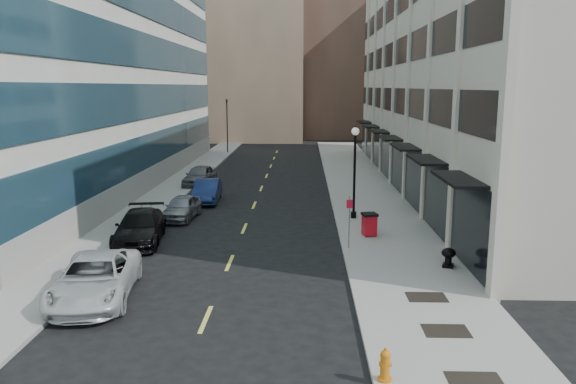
# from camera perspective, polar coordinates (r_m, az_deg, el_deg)

# --- Properties ---
(ground) EXTENTS (160.00, 160.00, 0.00)m
(ground) POSITION_cam_1_polar(r_m,az_deg,el_deg) (17.32, -9.53, -15.28)
(ground) COLOR black
(ground) RESTS_ON ground
(sidewalk_right) EXTENTS (5.00, 80.00, 0.15)m
(sidewalk_right) POSITION_cam_1_polar(r_m,az_deg,el_deg) (36.29, 8.42, -1.29)
(sidewalk_right) COLOR gray
(sidewalk_right) RESTS_ON ground
(sidewalk_left) EXTENTS (3.00, 80.00, 0.15)m
(sidewalk_left) POSITION_cam_1_polar(r_m,az_deg,el_deg) (37.32, -13.45, -1.14)
(sidewalk_left) COLOR gray
(sidewalk_left) RESTS_ON ground
(building_right) EXTENTS (15.30, 46.50, 18.25)m
(building_right) POSITION_cam_1_polar(r_m,az_deg,el_deg) (44.45, 20.11, 11.94)
(building_right) COLOR beige
(building_right) RESTS_ON ground
(building_left) EXTENTS (16.14, 46.00, 20.00)m
(building_left) POSITION_cam_1_polar(r_m,az_deg,el_deg) (46.46, -23.31, 12.88)
(building_left) COLOR silver
(building_left) RESTS_ON ground
(skyline_tan_near) EXTENTS (14.00, 18.00, 28.00)m
(skyline_tan_near) POSITION_cam_1_polar(r_m,az_deg,el_deg) (83.82, -3.39, 15.11)
(skyline_tan_near) COLOR #987964
(skyline_tan_near) RESTS_ON ground
(skyline_brown) EXTENTS (12.00, 16.00, 34.00)m
(skyline_brown) POSITION_cam_1_polar(r_m,az_deg,el_deg) (87.90, 5.00, 16.84)
(skyline_brown) COLOR brown
(skyline_brown) RESTS_ON ground
(skyline_tan_far) EXTENTS (12.00, 14.00, 22.00)m
(skyline_tan_far) POSITION_cam_1_polar(r_m,az_deg,el_deg) (94.89, -9.00, 12.67)
(skyline_tan_far) COLOR #987964
(skyline_tan_far) RESTS_ON ground
(skyline_stone) EXTENTS (10.00, 14.00, 20.00)m
(skyline_stone) POSITION_cam_1_polar(r_m,az_deg,el_deg) (82.63, 12.26, 12.17)
(skyline_stone) COLOR beige
(skyline_stone) RESTS_ON ground
(grate_near) EXTENTS (1.40, 1.00, 0.01)m
(grate_near) POSITION_cam_1_polar(r_m,az_deg,el_deg) (15.80, 18.49, -17.78)
(grate_near) COLOR black
(grate_near) RESTS_ON sidewalk_right
(grate_mid) EXTENTS (1.40, 1.00, 0.01)m
(grate_mid) POSITION_cam_1_polar(r_m,az_deg,el_deg) (18.39, 15.76, -13.42)
(grate_mid) COLOR black
(grate_mid) RESTS_ON sidewalk_right
(grate_far) EXTENTS (1.40, 1.00, 0.01)m
(grate_far) POSITION_cam_1_polar(r_m,az_deg,el_deg) (20.90, 13.90, -10.33)
(grate_far) COLOR black
(grate_far) RESTS_ON sidewalk_right
(road_centerline) EXTENTS (0.15, 68.20, 0.01)m
(road_centerline) POSITION_cam_1_polar(r_m,az_deg,el_deg) (33.28, -3.92, -2.41)
(road_centerline) COLOR #D8CC4C
(road_centerline) RESTS_ON ground
(traffic_signal) EXTENTS (0.66, 0.66, 6.98)m
(traffic_signal) POSITION_cam_1_polar(r_m,az_deg,el_deg) (63.88, -6.25, 9.01)
(traffic_signal) COLOR black
(traffic_signal) RESTS_ON ground
(car_white_van) EXTENTS (3.36, 5.95, 1.57)m
(car_white_van) POSITION_cam_1_polar(r_m,az_deg,el_deg) (21.43, -19.02, -8.29)
(car_white_van) COLOR silver
(car_white_van) RESTS_ON ground
(car_black_pickup) EXTENTS (2.82, 5.52, 1.53)m
(car_black_pickup) POSITION_cam_1_polar(r_m,az_deg,el_deg) (28.36, -14.82, -3.48)
(car_black_pickup) COLOR black
(car_black_pickup) RESTS_ON ground
(car_silver_sedan) EXTENTS (1.92, 4.10, 1.36)m
(car_silver_sedan) POSITION_cam_1_polar(r_m,az_deg,el_deg) (32.84, -10.74, -1.55)
(car_silver_sedan) COLOR gray
(car_silver_sedan) RESTS_ON ground
(car_blue_sedan) EXTENTS (1.77, 4.56, 1.48)m
(car_blue_sedan) POSITION_cam_1_polar(r_m,az_deg,el_deg) (37.44, -8.22, 0.12)
(car_blue_sedan) COLOR navy
(car_blue_sedan) RESTS_ON ground
(car_grey_sedan) EXTENTS (2.27, 4.76, 1.57)m
(car_grey_sedan) POSITION_cam_1_polar(r_m,az_deg,el_deg) (43.54, -8.96, 1.64)
(car_grey_sedan) COLOR slate
(car_grey_sedan) RESTS_ON ground
(fire_hydrant) EXTENTS (0.36, 0.36, 0.88)m
(fire_hydrant) POSITION_cam_1_polar(r_m,az_deg,el_deg) (15.12, 9.84, -16.90)
(fire_hydrant) COLOR orange
(fire_hydrant) RESTS_ON sidewalk_right
(trash_bin) EXTENTS (0.85, 0.87, 1.16)m
(trash_bin) POSITION_cam_1_polar(r_m,az_deg,el_deg) (28.41, 8.26, -3.19)
(trash_bin) COLOR red
(trash_bin) RESTS_ON sidewalk_right
(lamppost) EXTENTS (0.44, 0.44, 5.27)m
(lamppost) POSITION_cam_1_polar(r_m,az_deg,el_deg) (31.68, 6.79, 2.82)
(lamppost) COLOR black
(lamppost) RESTS_ON sidewalk_right
(sign_post) EXTENTS (0.29, 0.06, 2.46)m
(sign_post) POSITION_cam_1_polar(r_m,az_deg,el_deg) (25.89, 6.26, -2.33)
(sign_post) COLOR slate
(sign_post) RESTS_ON sidewalk_right
(urn_planter) EXTENTS (0.59, 0.59, 0.81)m
(urn_planter) POSITION_cam_1_polar(r_m,az_deg,el_deg) (24.30, 16.00, -6.22)
(urn_planter) COLOR black
(urn_planter) RESTS_ON sidewalk_right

